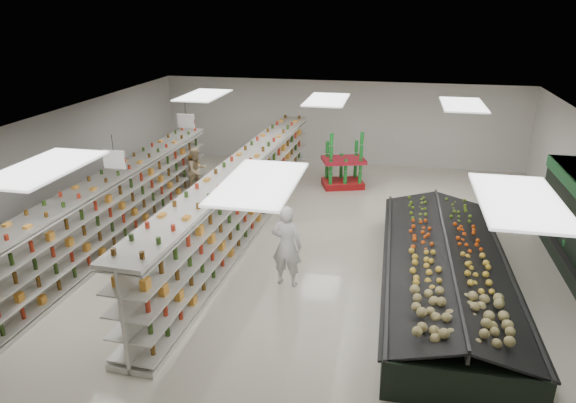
% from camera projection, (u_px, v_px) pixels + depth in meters
% --- Properties ---
extents(floor, '(16.00, 16.00, 0.00)m').
position_uv_depth(floor, '(302.00, 249.00, 13.19)').
color(floor, beige).
rests_on(floor, ground).
extents(ceiling, '(14.00, 16.00, 0.02)m').
position_uv_depth(ceiling, '(304.00, 127.00, 12.04)').
color(ceiling, white).
rests_on(ceiling, wall_back).
extents(wall_back, '(14.00, 0.02, 3.20)m').
position_uv_depth(wall_back, '(340.00, 123.00, 19.92)').
color(wall_back, silver).
rests_on(wall_back, floor).
extents(wall_left, '(0.02, 16.00, 3.20)m').
position_uv_depth(wall_left, '(50.00, 173.00, 13.96)').
color(wall_left, silver).
rests_on(wall_left, floor).
extents(aisle_sign_near, '(0.52, 0.06, 0.75)m').
position_uv_depth(aisle_sign_near, '(114.00, 159.00, 11.11)').
color(aisle_sign_near, white).
rests_on(aisle_sign_near, ceiling).
extents(aisle_sign_far, '(0.52, 0.06, 0.75)m').
position_uv_depth(aisle_sign_far, '(186.00, 121.00, 14.76)').
color(aisle_sign_far, white).
rests_on(aisle_sign_far, ceiling).
extents(gondola_left, '(0.97, 10.75, 1.86)m').
position_uv_depth(gondola_left, '(115.00, 212.00, 13.34)').
color(gondola_left, silver).
rests_on(gondola_left, floor).
extents(gondola_center, '(1.39, 11.94, 2.06)m').
position_uv_depth(gondola_center, '(242.00, 202.00, 13.75)').
color(gondola_center, silver).
rests_on(gondola_center, floor).
extents(produce_island, '(2.75, 7.37, 1.10)m').
position_uv_depth(produce_island, '(445.00, 270.00, 11.12)').
color(produce_island, black).
rests_on(produce_island, floor).
extents(soda_endcap, '(1.64, 1.35, 1.80)m').
position_uv_depth(soda_endcap, '(344.00, 162.00, 17.42)').
color(soda_endcap, '#A41215').
rests_on(soda_endcap, floor).
extents(shopper_main, '(0.74, 0.54, 1.88)m').
position_uv_depth(shopper_main, '(287.00, 246.00, 11.24)').
color(shopper_main, white).
rests_on(shopper_main, floor).
extents(shopper_background, '(0.80, 0.87, 1.53)m').
position_uv_depth(shopper_background, '(197.00, 170.00, 16.94)').
color(shopper_background, '#9D8760').
rests_on(shopper_background, floor).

